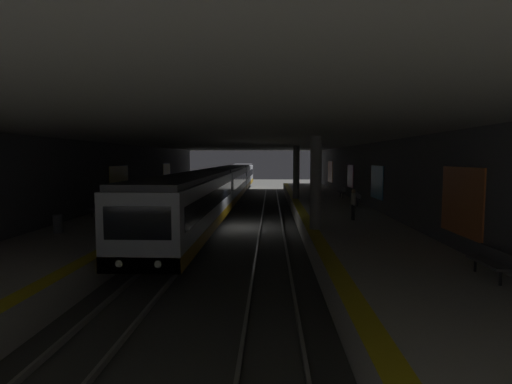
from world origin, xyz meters
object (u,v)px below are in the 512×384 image
(pillar_near, at_px, (316,183))
(bench_left_mid, at_px, (357,198))
(bench_right_mid, at_px, (95,207))
(bench_left_near, at_px, (491,260))
(trash_bin, at_px, (58,224))
(person_waiting_near, at_px, (353,203))
(pillar_far, at_px, (296,172))
(person_walking_mid, at_px, (175,185))
(metro_train, at_px, (227,184))
(bench_left_far, at_px, (343,192))

(pillar_near, bearing_deg, bench_left_mid, -22.46)
(pillar_near, relative_size, bench_right_mid, 2.68)
(pillar_near, relative_size, bench_left_near, 2.68)
(bench_left_near, bearing_deg, trash_bin, 68.17)
(bench_left_mid, relative_size, person_waiting_near, 0.97)
(person_waiting_near, bearing_deg, bench_left_near, -171.08)
(pillar_far, xyz_separation_m, person_walking_mid, (2.21, 11.14, -1.32))
(pillar_far, height_order, person_walking_mid, pillar_far)
(metro_train, relative_size, bench_left_near, 31.24)
(pillar_near, relative_size, bench_left_far, 2.68)
(pillar_far, bearing_deg, bench_left_far, -76.05)
(bench_left_mid, height_order, person_walking_mid, person_walking_mid)
(pillar_far, relative_size, trash_bin, 5.35)
(bench_left_far, bearing_deg, bench_right_mid, 124.81)
(bench_left_mid, bearing_deg, person_waiting_near, 166.35)
(metro_train, bearing_deg, bench_left_near, -158.80)
(bench_right_mid, relative_size, person_waiting_near, 0.97)
(metro_train, distance_m, bench_left_near, 29.69)
(bench_left_mid, height_order, person_waiting_near, person_waiting_near)
(bench_left_far, bearing_deg, pillar_near, 165.42)
(bench_right_mid, bearing_deg, person_walking_mid, -7.61)
(bench_left_near, bearing_deg, bench_left_far, 0.00)
(pillar_near, xyz_separation_m, bench_left_near, (-7.97, -4.18, -1.75))
(bench_left_mid, distance_m, person_walking_mid, 16.91)
(pillar_far, relative_size, metro_train, 0.09)
(pillar_far, distance_m, bench_left_mid, 6.69)
(bench_right_mid, bearing_deg, bench_left_mid, -70.90)
(person_waiting_near, bearing_deg, pillar_near, 140.85)
(metro_train, xyz_separation_m, person_walking_mid, (-2.46, 4.59, -0.02))
(bench_left_far, xyz_separation_m, person_walking_mid, (1.17, 15.33, 0.43))
(person_walking_mid, bearing_deg, pillar_near, -147.15)
(bench_left_far, height_order, person_waiting_near, person_waiting_near)
(person_waiting_near, bearing_deg, bench_right_mid, 85.56)
(bench_left_near, bearing_deg, metro_train, 21.20)
(person_waiting_near, relative_size, person_walking_mid, 1.00)
(person_walking_mid, bearing_deg, person_waiting_near, -136.30)
(bench_left_far, bearing_deg, trash_bin, 136.99)
(bench_left_mid, bearing_deg, pillar_far, 40.39)
(bench_left_near, relative_size, person_walking_mid, 0.97)
(bench_left_near, height_order, bench_right_mid, same)
(bench_left_near, relative_size, trash_bin, 2.00)
(metro_train, xyz_separation_m, person_waiting_near, (-16.69, -9.01, -0.01))
(person_walking_mid, bearing_deg, bench_left_far, -94.37)
(person_walking_mid, relative_size, trash_bin, 2.06)
(pillar_near, xyz_separation_m, person_walking_mid, (17.25, 11.14, -1.32))
(person_waiting_near, bearing_deg, person_walking_mid, 43.70)
(person_waiting_near, bearing_deg, bench_left_far, -7.52)
(bench_left_far, relative_size, person_waiting_near, 0.97)
(pillar_near, xyz_separation_m, person_waiting_near, (3.02, -2.46, -1.31))
(person_waiting_near, distance_m, trash_bin, 15.28)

